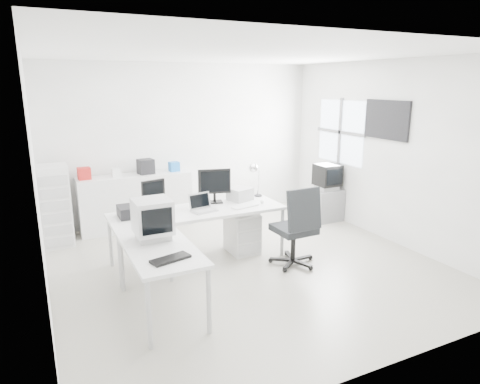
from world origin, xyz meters
name	(u,v)px	position (x,y,z in m)	size (l,w,h in m)	color
floor	(246,265)	(0.00, 0.00, 0.00)	(5.00, 5.00, 0.01)	beige
ceiling	(247,54)	(0.00, 0.00, 2.80)	(5.00, 5.00, 0.01)	white
back_wall	(185,143)	(0.00, 2.50, 1.40)	(5.00, 0.02, 2.80)	white
left_wall	(36,185)	(-2.50, 0.00, 1.40)	(0.02, 5.00, 2.80)	white
right_wall	(390,153)	(2.50, 0.00, 1.40)	(0.02, 5.00, 2.80)	white
window	(340,132)	(2.48, 1.20, 1.60)	(0.02, 1.20, 1.10)	white
wall_picture	(387,120)	(2.47, 0.10, 1.90)	(0.04, 0.90, 0.60)	black
main_desk	(199,236)	(-0.53, 0.43, 0.38)	(2.40, 0.80, 0.75)	silver
side_desk	(161,279)	(-1.38, -0.67, 0.38)	(0.70, 1.40, 0.75)	silver
drawer_pedestal	(242,232)	(0.17, 0.48, 0.30)	(0.40, 0.50, 0.60)	silver
inkjet_printer	(135,211)	(-1.38, 0.53, 0.82)	(0.41, 0.32, 0.15)	black
lcd_monitor_small	(154,195)	(-1.08, 0.68, 0.96)	(0.34, 0.19, 0.42)	black
lcd_monitor_large	(214,186)	(-0.18, 0.68, 1.00)	(0.47, 0.19, 0.49)	black
laptop	(204,203)	(-0.48, 0.33, 0.87)	(0.37, 0.38, 0.25)	#B7B7BA
white_keyboard	(245,206)	(0.12, 0.28, 0.76)	(0.40, 0.12, 0.02)	silver
white_mouse	(262,202)	(0.42, 0.33, 0.78)	(0.06, 0.06, 0.06)	silver
laser_printer	(240,194)	(0.22, 0.65, 0.84)	(0.32, 0.28, 0.18)	#AAAAAA
desk_lamp	(258,180)	(0.57, 0.73, 1.01)	(0.17, 0.17, 0.52)	silver
crt_monitor	(152,218)	(-1.38, -0.42, 1.00)	(0.43, 0.43, 0.49)	#B7B7BA
black_keyboard	(171,259)	(-1.38, -1.07, 0.76)	(0.40, 0.16, 0.03)	black
office_chair	(294,225)	(0.60, -0.25, 0.57)	(0.66, 0.66, 1.14)	#292C2E
tv_cabinet	(326,205)	(2.22, 1.17, 0.29)	(0.53, 0.43, 0.58)	slate
crt_tv	(327,177)	(2.22, 1.17, 0.80)	(0.50, 0.48, 0.45)	black
sideboard	(136,202)	(-1.00, 2.24, 0.47)	(1.89, 0.47, 0.94)	silver
clutter_box_a	(84,173)	(-1.80, 2.24, 1.04)	(0.19, 0.17, 0.19)	#AA1B18
clutter_box_b	(116,172)	(-1.30, 2.24, 1.01)	(0.14, 0.12, 0.14)	silver
clutter_box_c	(146,167)	(-0.80, 2.24, 1.07)	(0.25, 0.23, 0.25)	black
clutter_box_d	(174,167)	(-0.30, 2.24, 1.03)	(0.17, 0.15, 0.17)	#1963B4
clutter_bottle	(64,174)	(-2.10, 2.28, 1.05)	(0.07, 0.07, 0.22)	silver
filing_cabinet	(55,206)	(-2.28, 1.99, 0.63)	(0.44, 0.52, 1.25)	silver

